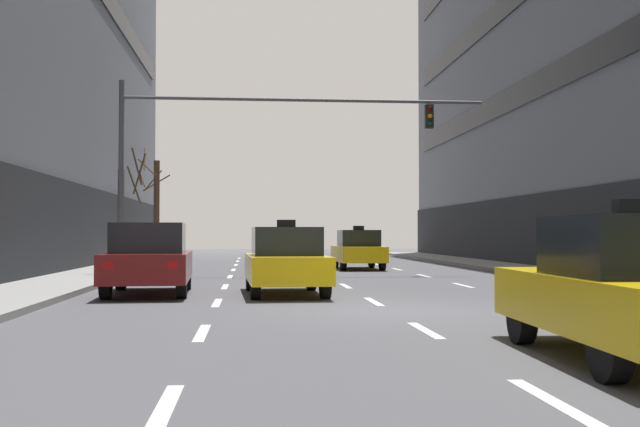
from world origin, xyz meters
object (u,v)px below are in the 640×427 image
Objects in this scene: taxi_driving_2 at (286,261)px; street_tree_3 at (156,207)px; taxi_driving_3 at (358,250)px; pedestrian_0 at (549,247)px; car_driving_4 at (272,246)px; traffic_signal_0 at (241,137)px; taxi_driving_0 at (629,289)px; car_driving_1 at (149,259)px; street_tree_1 at (123,214)px.

street_tree_3 reaches higher than taxi_driving_2.
pedestrian_0 is at bearing -43.96° from taxi_driving_3.
car_driving_4 is 14.94m from traffic_signal_0.
taxi_driving_0 is 12.44m from car_driving_1.
car_driving_1 is at bearing -118.21° from taxi_driving_3.
taxi_driving_0 is 0.97× the size of car_driving_1.
taxi_driving_2 is 13.57m from taxi_driving_3.
traffic_signal_0 is at bearing -135.51° from taxi_driving_3.
traffic_signal_0 reaches higher than street_tree_1.
car_driving_1 is at bearing -98.92° from car_driving_4.
taxi_driving_2 reaches higher than taxi_driving_3.
street_tree_3 is at bearing 170.09° from car_driving_4.
taxi_driving_0 is 35.26m from street_tree_3.
traffic_signal_0 is (-4.73, -4.64, 4.03)m from taxi_driving_3.
car_driving_1 is 3.08× the size of pedestrian_0.
taxi_driving_2 is (-3.52, 10.05, -0.03)m from taxi_driving_0.
taxi_driving_2 is at bearing -64.65° from street_tree_1.
car_driving_1 is 14.44m from taxi_driving_3.
street_tree_1 is at bearing 140.21° from traffic_signal_0.
street_tree_1 is at bearing -175.44° from taxi_driving_3.
traffic_signal_0 is (-1.42, -14.32, 4.02)m from car_driving_4.
street_tree_1 is at bearing 115.35° from taxi_driving_2.
street_tree_1 is at bearing 102.15° from car_driving_1.
taxi_driving_0 is 24.32m from street_tree_1.
taxi_driving_0 reaches higher than taxi_driving_3.
taxi_driving_0 reaches higher than car_driving_1.
street_tree_3 is (-9.47, 33.90, 2.09)m from taxi_driving_0.
taxi_driving_3 is 0.97× the size of car_driving_4.
street_tree_1 reaches higher than pedestrian_0.
taxi_driving_0 is at bearing -56.91° from car_driving_1.
traffic_signal_0 is at bearing -39.79° from street_tree_1.
street_tree_1 is (-6.09, -10.43, 1.43)m from car_driving_4.
street_tree_1 is at bearing -120.30° from car_driving_4.
car_driving_1 is 0.37× the size of traffic_signal_0.
taxi_driving_2 reaches higher than car_driving_1.
street_tree_3 is at bearing 96.50° from car_driving_1.
taxi_driving_3 is 14.51m from street_tree_3.
taxi_driving_2 is 13.73m from street_tree_1.
taxi_driving_0 reaches higher than car_driving_4.
car_driving_1 is 12.32m from street_tree_1.
taxi_driving_2 is 2.89× the size of pedestrian_0.
taxi_driving_2 is at bearing -90.62° from car_driving_4.
pedestrian_0 is at bearing 71.36° from taxi_driving_0.
traffic_signal_0 is (-4.70, 18.50, 4.00)m from taxi_driving_0.
car_driving_4 is at bearing 81.08° from car_driving_1.
pedestrian_0 is (10.60, -1.02, -3.82)m from traffic_signal_0.
car_driving_1 is 14.53m from pedestrian_0.
traffic_signal_0 reaches higher than car_driving_1.
taxi_driving_0 is 0.97× the size of street_tree_1.
taxi_driving_3 is at bearing 89.92° from taxi_driving_0.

